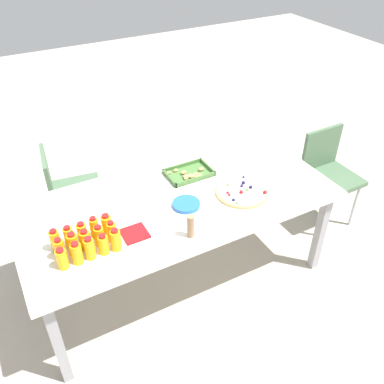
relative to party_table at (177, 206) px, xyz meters
name	(u,v)px	position (x,y,z in m)	size (l,w,h in m)	color
ground_plane	(179,275)	(0.00, 0.00, -0.68)	(12.00, 12.00, 0.00)	#B2A899
party_table	(177,206)	(0.00, 0.00, 0.00)	(2.10, 0.98, 0.74)	silver
chair_far_left	(67,188)	(-0.56, 0.82, -0.18)	(0.45, 0.45, 0.83)	#4C6B4C
chair_end	(328,169)	(1.43, 0.04, -0.18)	(0.40, 0.40, 0.83)	#4C6B4C
juice_bottle_0	(62,259)	(-0.82, -0.25, 0.12)	(0.06, 0.06, 0.13)	#FAAC14
juice_bottle_1	(77,253)	(-0.74, -0.26, 0.13)	(0.06, 0.06, 0.14)	#FAAC14
juice_bottle_2	(90,248)	(-0.67, -0.25, 0.13)	(0.06, 0.06, 0.15)	#F8AC14
juice_bottle_3	(104,245)	(-0.59, -0.25, 0.12)	(0.06, 0.06, 0.13)	#FAAE14
juice_bottle_4	(116,240)	(-0.52, -0.26, 0.13)	(0.06, 0.06, 0.15)	#F9AD14
juice_bottle_5	(60,249)	(-0.81, -0.18, 0.13)	(0.06, 0.06, 0.14)	#F8AE14
juice_bottle_6	(73,244)	(-0.74, -0.18, 0.13)	(0.06, 0.06, 0.15)	#F9AE14
juice_bottle_7	(86,240)	(-0.67, -0.18, 0.13)	(0.06, 0.06, 0.14)	#F8AC14
juice_bottle_8	(99,236)	(-0.59, -0.18, 0.13)	(0.06, 0.06, 0.14)	#F8AD14
juice_bottle_9	(112,232)	(-0.51, -0.18, 0.13)	(0.05, 0.05, 0.14)	#F9AD14
juice_bottle_10	(55,241)	(-0.82, -0.10, 0.13)	(0.06, 0.06, 0.15)	#F9AC14
juice_bottle_11	(69,237)	(-0.74, -0.11, 0.13)	(0.06, 0.06, 0.15)	#FAAA14
juice_bottle_12	(82,232)	(-0.66, -0.10, 0.12)	(0.06, 0.06, 0.13)	#F8AD14
juice_bottle_13	(94,228)	(-0.59, -0.10, 0.13)	(0.05, 0.05, 0.15)	#FAAC14
juice_bottle_14	(107,224)	(-0.52, -0.10, 0.12)	(0.06, 0.06, 0.13)	#F9AF14
fruit_pizza	(242,192)	(0.41, -0.15, 0.07)	(0.36, 0.36, 0.05)	tan
snack_tray	(189,174)	(0.20, 0.21, 0.07)	(0.32, 0.22, 0.04)	#477238
plate_stack	(186,204)	(0.02, -0.10, 0.07)	(0.18, 0.18, 0.02)	blue
napkin_stack	(135,233)	(-0.38, -0.19, 0.07)	(0.15, 0.15, 0.01)	red
cardboard_tube	(191,226)	(-0.09, -0.36, 0.14)	(0.04, 0.04, 0.15)	#9E7A56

